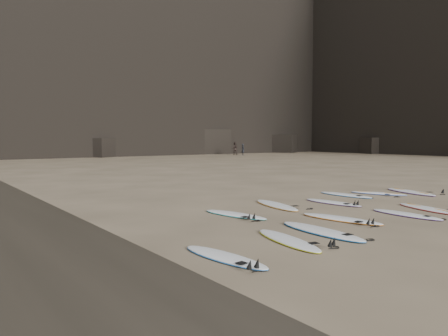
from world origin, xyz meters
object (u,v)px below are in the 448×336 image
object	(u,v)px
surfboard_4	(428,208)
person_a	(243,149)
surfboard_6	(276,205)
surfboard_9	(378,193)
surfboard_1	(321,231)
surfboard_11	(224,256)
surfboard_8	(345,195)
person_b	(235,149)
surfboard_3	(406,214)
surfboard_2	(341,219)
surfboard_10	(410,192)
surfboard_5	(235,214)
surfboard_7	(333,202)
surfboard_0	(288,240)

from	to	relation	value
surfboard_4	person_a	bearing A→B (deg)	75.93
surfboard_6	surfboard_9	size ratio (longest dim) A/B	1.17
surfboard_1	surfboard_11	distance (m)	3.41
surfboard_8	person_b	bearing A→B (deg)	56.55
surfboard_9	surfboard_11	world-z (taller)	same
surfboard_3	surfboard_11	xyz separation A→B (m)	(-7.37, -0.60, -0.00)
surfboard_3	surfboard_6	size ratio (longest dim) A/B	0.87
surfboard_2	person_b	bearing A→B (deg)	46.51
person_b	surfboard_10	bearing A→B (deg)	95.33
person_a	surfboard_10	bearing A→B (deg)	161.24
surfboard_2	surfboard_1	bearing A→B (deg)	-165.24
surfboard_11	person_a	bearing A→B (deg)	44.87
surfboard_2	surfboard_4	size ratio (longest dim) A/B	1.03
surfboard_5	surfboard_11	world-z (taller)	surfboard_5
surfboard_8	surfboard_10	world-z (taller)	surfboard_10
surfboard_3	person_a	distance (m)	46.10
surfboard_7	person_b	size ratio (longest dim) A/B	1.35
surfboard_4	surfboard_5	bearing A→B (deg)	170.23
surfboard_0	surfboard_11	bearing A→B (deg)	-159.91
surfboard_6	surfboard_9	world-z (taller)	surfboard_6
surfboard_7	surfboard_8	xyz separation A→B (m)	(2.09, 1.10, 0.00)
surfboard_0	surfboard_5	bearing A→B (deg)	84.76
surfboard_3	surfboard_4	bearing A→B (deg)	8.33
surfboard_6	surfboard_10	bearing A→B (deg)	8.60
surfboard_8	surfboard_11	xyz separation A→B (m)	(-9.56, -4.67, -0.00)
surfboard_4	person_b	size ratio (longest dim) A/B	1.42
surfboard_8	person_a	bearing A→B (deg)	55.11
surfboard_7	surfboard_10	distance (m)	5.17
person_b	surfboard_1	bearing A→B (deg)	87.31
surfboard_0	person_a	world-z (taller)	person_a
surfboard_4	surfboard_7	distance (m)	3.15
person_a	person_b	size ratio (longest dim) A/B	0.89
surfboard_2	surfboard_8	world-z (taller)	surfboard_2
surfboard_3	person_b	size ratio (longest dim) A/B	1.34
surfboard_5	surfboard_8	world-z (taller)	surfboard_8
surfboard_1	person_b	distance (m)	49.28
surfboard_5	surfboard_9	xyz separation A→B (m)	(8.04, 0.51, -0.00)
surfboard_7	surfboard_9	xyz separation A→B (m)	(3.64, 0.62, -0.00)
surfboard_6	surfboard_1	bearing A→B (deg)	-103.66
surfboard_11	surfboard_3	bearing A→B (deg)	-1.75
person_a	surfboard_8	bearing A→B (deg)	156.80
surfboard_3	surfboard_5	bearing A→B (deg)	145.80
surfboard_9	surfboard_8	bearing A→B (deg)	141.01
surfboard_9	person_b	distance (m)	42.04
surfboard_2	surfboard_7	world-z (taller)	surfboard_2
surfboard_1	surfboard_5	size ratio (longest dim) A/B	1.16
surfboard_9	person_a	size ratio (longest dim) A/B	1.48
surfboard_11	surfboard_2	bearing A→B (deg)	7.73
person_a	person_b	bearing A→B (deg)	26.79
surfboard_11	person_a	xyz separation A→B (m)	(31.81, 39.69, 0.74)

